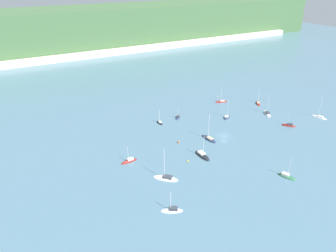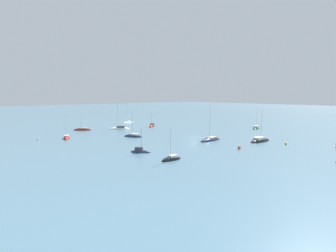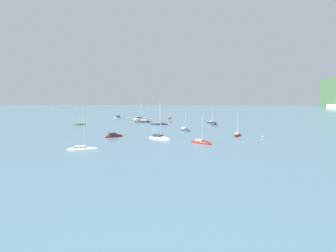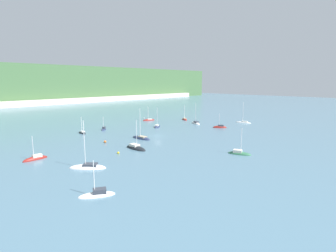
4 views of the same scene
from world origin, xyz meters
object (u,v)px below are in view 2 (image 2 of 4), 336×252
at_px(sailboat_1, 133,137).
at_px(sailboat_2, 210,140).
at_px(sailboat_11, 67,138).
at_px(mooring_buoy_2, 286,143).
at_px(sailboat_10, 119,129).
at_px(sailboat_7, 128,122).
at_px(sailboat_9, 260,141).
at_px(sailboat_8, 83,130).
at_px(sailboat_5, 140,152).
at_px(mooring_buoy_1, 239,147).
at_px(mooring_buoy_0, 38,139).
at_px(sailboat_4, 171,160).
at_px(sailboat_0, 256,128).
at_px(sailboat_12, 152,126).

distance_m(sailboat_1, sailboat_2, 23.95).
relative_size(sailboat_11, mooring_buoy_2, 13.10).
xyz_separation_m(sailboat_10, sailboat_11, (-9.17, 23.21, -0.04)).
xyz_separation_m(sailboat_7, sailboat_9, (-67.35, -1.56, -0.00)).
distance_m(sailboat_1, mooring_buoy_2, 43.81).
distance_m(sailboat_8, sailboat_10, 13.38).
height_order(sailboat_5, mooring_buoy_1, sailboat_5).
relative_size(sailboat_2, mooring_buoy_1, 14.97).
height_order(sailboat_9, mooring_buoy_0, sailboat_9).
distance_m(sailboat_8, sailboat_9, 62.21).
relative_size(sailboat_9, sailboat_11, 1.20).
height_order(sailboat_4, mooring_buoy_0, sailboat_4).
xyz_separation_m(sailboat_0, mooring_buoy_0, (26.92, 71.87, 0.15)).
bearing_deg(sailboat_8, sailboat_0, 179.67).
height_order(sailboat_2, mooring_buoy_1, sailboat_2).
relative_size(sailboat_8, mooring_buoy_0, 15.45).
bearing_deg(sailboat_10, sailboat_1, 102.01).
bearing_deg(sailboat_12, mooring_buoy_0, -33.58).
relative_size(sailboat_8, sailboat_11, 1.04).
bearing_deg(sailboat_2, sailboat_10, -83.23).
distance_m(sailboat_0, sailboat_9, 29.78).
xyz_separation_m(sailboat_4, sailboat_10, (49.28, -16.36, 0.03)).
distance_m(sailboat_1, sailboat_4, 31.56).
xyz_separation_m(sailboat_10, mooring_buoy_0, (-6.21, 30.36, 0.17)).
bearing_deg(sailboat_5, sailboat_12, 100.30).
xyz_separation_m(sailboat_4, sailboat_5, (9.96, 0.75, 0.07)).
height_order(sailboat_2, sailboat_11, sailboat_2).
bearing_deg(sailboat_12, sailboat_1, 1.48).
relative_size(sailboat_0, sailboat_2, 0.69).
xyz_separation_m(sailboat_1, sailboat_8, (25.24, 5.94, -0.02)).
bearing_deg(sailboat_4, mooring_buoy_1, 175.47).
bearing_deg(sailboat_4, sailboat_7, -112.74).
height_order(sailboat_11, sailboat_12, sailboat_11).
xyz_separation_m(sailboat_5, sailboat_9, (-10.11, -33.69, -0.05)).
xyz_separation_m(sailboat_0, sailboat_1, (13.70, 47.62, -0.03)).
height_order(sailboat_12, mooring_buoy_0, sailboat_12).
bearing_deg(sailboat_2, sailboat_1, -60.03).
relative_size(mooring_buoy_0, mooring_buoy_1, 0.71).
height_order(sailboat_10, mooring_buoy_1, sailboat_10).
bearing_deg(sailboat_1, sailboat_9, -176.27).
relative_size(sailboat_0, mooring_buoy_0, 14.64).
bearing_deg(sailboat_2, mooring_buoy_2, 118.28).
bearing_deg(sailboat_9, sailboat_4, -179.11).
bearing_deg(sailboat_8, sailboat_2, 148.59).
xyz_separation_m(mooring_buoy_0, mooring_buoy_2, (-50.13, -47.85, 0.04)).
xyz_separation_m(sailboat_5, sailboat_11, (30.15, 6.10, -0.08)).
relative_size(sailboat_7, sailboat_10, 0.99).
bearing_deg(mooring_buoy_0, sailboat_7, -61.99).
relative_size(sailboat_1, sailboat_9, 0.98).
xyz_separation_m(sailboat_9, mooring_buoy_0, (43.21, 46.94, 0.17)).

